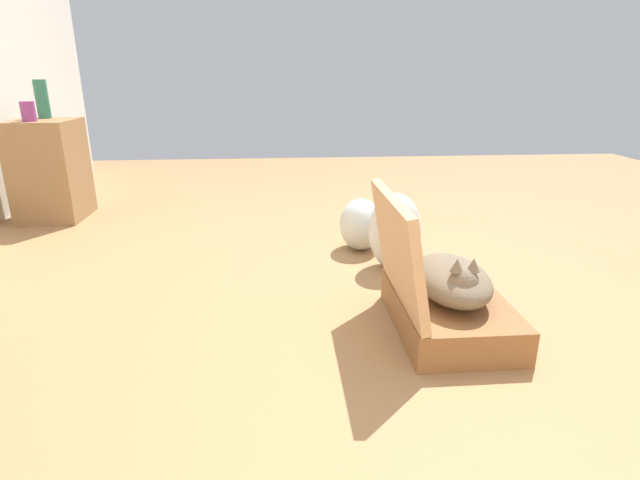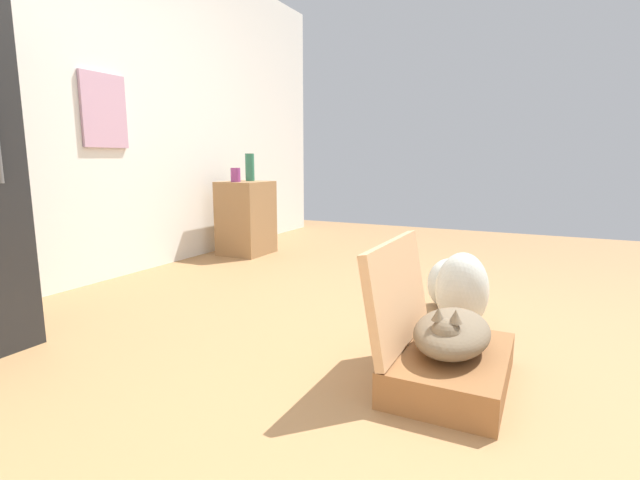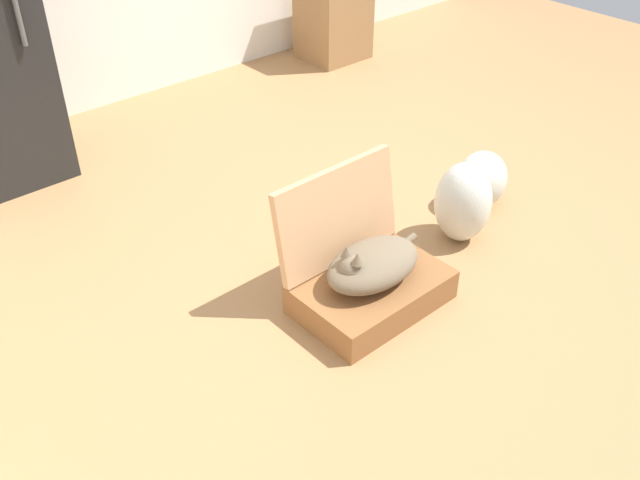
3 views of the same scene
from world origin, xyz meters
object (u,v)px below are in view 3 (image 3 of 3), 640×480
plastic_bag_white (463,202)px  suitcase_base (372,292)px  side_table (333,12)px  cat (372,265)px  plastic_bag_clear (481,180)px

plastic_bag_white → suitcase_base: bearing=-173.6°
plastic_bag_white → side_table: bearing=62.2°
cat → plastic_bag_white: plastic_bag_white is taller
cat → plastic_bag_white: bearing=6.2°
suitcase_base → cat: bearing=176.7°
suitcase_base → cat: 0.15m
plastic_bag_white → side_table: size_ratio=0.59×
cat → plastic_bag_white: (0.67, 0.07, -0.02)m
cat → plastic_bag_clear: cat is taller
side_table → cat: bearing=-129.1°
plastic_bag_clear → side_table: 2.18m
plastic_bag_clear → suitcase_base: bearing=-168.4°
cat → plastic_bag_white: 0.67m
suitcase_base → cat: cat is taller
cat → side_table: side_table is taller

